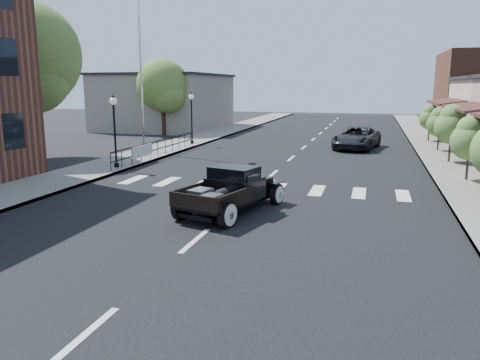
# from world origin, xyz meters

# --- Properties ---
(ground) EXTENTS (120.00, 120.00, 0.00)m
(ground) POSITION_xyz_m (0.00, 0.00, 0.00)
(ground) COLOR black
(ground) RESTS_ON ground
(road) EXTENTS (14.00, 80.00, 0.02)m
(road) POSITION_xyz_m (0.00, 15.00, 0.01)
(road) COLOR black
(road) RESTS_ON ground
(road_markings) EXTENTS (12.00, 60.00, 0.06)m
(road_markings) POSITION_xyz_m (0.00, 10.00, 0.00)
(road_markings) COLOR silver
(road_markings) RESTS_ON ground
(sidewalk_left) EXTENTS (3.00, 80.00, 0.15)m
(sidewalk_left) POSITION_xyz_m (-8.50, 15.00, 0.07)
(sidewalk_left) COLOR gray
(sidewalk_left) RESTS_ON ground
(sidewalk_right) EXTENTS (3.00, 80.00, 0.15)m
(sidewalk_right) POSITION_xyz_m (8.50, 15.00, 0.07)
(sidewalk_right) COLOR gray
(sidewalk_right) RESTS_ON ground
(low_building_left) EXTENTS (10.00, 12.00, 5.00)m
(low_building_left) POSITION_xyz_m (-15.00, 28.00, 2.50)
(low_building_left) COLOR gray
(low_building_left) RESTS_ON ground
(railing) EXTENTS (0.08, 10.00, 1.00)m
(railing) POSITION_xyz_m (-7.30, 10.00, 0.65)
(railing) COLOR black
(railing) RESTS_ON sidewalk_left
(banner) EXTENTS (0.04, 2.20, 0.60)m
(banner) POSITION_xyz_m (-7.22, 8.00, 0.45)
(banner) COLOR silver
(banner) RESTS_ON sidewalk_left
(lamp_post_b) EXTENTS (0.36, 0.36, 3.49)m
(lamp_post_b) POSITION_xyz_m (-7.60, 6.00, 1.90)
(lamp_post_b) COLOR black
(lamp_post_b) RESTS_ON sidewalk_left
(lamp_post_c) EXTENTS (0.36, 0.36, 3.49)m
(lamp_post_c) POSITION_xyz_m (-7.60, 16.00, 1.90)
(lamp_post_c) COLOR black
(lamp_post_c) RESTS_ON sidewalk_left
(flagpole) EXTENTS (0.12, 0.12, 11.23)m
(flagpole) POSITION_xyz_m (-9.20, 12.00, 5.76)
(flagpole) COLOR silver
(flagpole) RESTS_ON sidewalk_left
(big_tree_near) EXTENTS (5.88, 5.88, 8.64)m
(big_tree_near) POSITION_xyz_m (-14.00, 8.00, 4.32)
(big_tree_near) COLOR #526C2E
(big_tree_near) RESTS_ON ground
(big_tree_far) EXTENTS (4.27, 4.27, 6.27)m
(big_tree_far) POSITION_xyz_m (-12.50, 22.00, 3.14)
(big_tree_far) COLOR #526C2E
(big_tree_far) RESTS_ON ground
(small_tree_b) EXTENTS (1.56, 1.56, 2.61)m
(small_tree_b) POSITION_xyz_m (8.30, 7.29, 1.45)
(small_tree_b) COLOR #507234
(small_tree_b) RESTS_ON sidewalk_right
(small_tree_c) EXTENTS (1.73, 1.73, 2.88)m
(small_tree_c) POSITION_xyz_m (8.30, 12.33, 1.59)
(small_tree_c) COLOR #507234
(small_tree_c) RESTS_ON sidewalk_right
(small_tree_d) EXTENTS (1.54, 1.54, 2.57)m
(small_tree_d) POSITION_xyz_m (8.30, 16.96, 1.44)
(small_tree_d) COLOR #507234
(small_tree_d) RESTS_ON sidewalk_right
(small_tree_e) EXTENTS (1.51, 1.51, 2.51)m
(small_tree_e) POSITION_xyz_m (8.30, 22.34, 1.40)
(small_tree_e) COLOR #507234
(small_tree_e) RESTS_ON sidewalk_right
(hotrod_pickup) EXTENTS (3.14, 4.78, 1.52)m
(hotrod_pickup) POSITION_xyz_m (0.07, 0.04, 0.76)
(hotrod_pickup) COLOR black
(hotrod_pickup) RESTS_ON ground
(second_car) EXTENTS (3.27, 5.49, 1.43)m
(second_car) POSITION_xyz_m (3.39, 17.37, 0.71)
(second_car) COLOR black
(second_car) RESTS_ON ground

